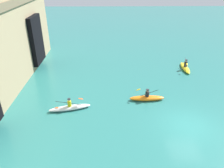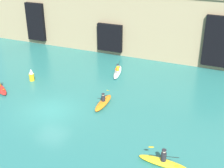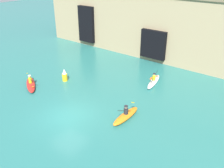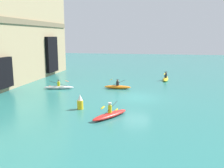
{
  "view_description": "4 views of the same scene",
  "coord_description": "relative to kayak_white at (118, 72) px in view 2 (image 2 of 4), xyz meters",
  "views": [
    {
      "loc": [
        -12.8,
        5.97,
        10.25
      ],
      "look_at": [
        2.38,
        5.67,
        2.29
      ],
      "focal_mm": 35.0,
      "sensor_mm": 36.0,
      "label": 1
    },
    {
      "loc": [
        13.44,
        -18.53,
        13.16
      ],
      "look_at": [
        3.74,
        4.22,
        1.26
      ],
      "focal_mm": 50.0,
      "sensor_mm": 36.0,
      "label": 2
    },
    {
      "loc": [
        12.56,
        -10.47,
        10.58
      ],
      "look_at": [
        1.05,
        4.16,
        1.47
      ],
      "focal_mm": 40.0,
      "sensor_mm": 36.0,
      "label": 3
    },
    {
      "loc": [
        -24.01,
        -2.12,
        5.98
      ],
      "look_at": [
        1.13,
        2.72,
        1.03
      ],
      "focal_mm": 40.0,
      "sensor_mm": 36.0,
      "label": 4
    }
  ],
  "objects": [
    {
      "name": "kayak_orange",
      "position": [
        1.37,
        -6.59,
        0.02
      ],
      "size": [
        0.78,
        3.08,
        1.14
      ],
      "rotation": [
        0.0,
        0.0,
        4.74
      ],
      "color": "orange",
      "rests_on": "ground"
    },
    {
      "name": "marker_buoy",
      "position": [
        -7.21,
        -4.91,
        0.36
      ],
      "size": [
        0.5,
        0.5,
        1.25
      ],
      "color": "yellow",
      "rests_on": "ground"
    },
    {
      "name": "kayak_white",
      "position": [
        0.0,
        0.0,
        0.0
      ],
      "size": [
        1.41,
        3.46,
        1.04
      ],
      "rotation": [
        0.0,
        0.0,
        4.94
      ],
      "color": "white",
      "rests_on": "ground"
    },
    {
      "name": "ground_plane",
      "position": [
        -2.27,
        -9.15,
        -0.22
      ],
      "size": [
        120.0,
        120.0,
        0.0
      ],
      "primitive_type": "plane",
      "color": "#28706B"
    },
    {
      "name": "kayak_yellow",
      "position": [
        8.04,
        -12.12,
        0.02
      ],
      "size": [
        3.26,
        0.87,
        1.18
      ],
      "rotation": [
        0.0,
        0.0,
        6.23
      ],
      "color": "yellow",
      "rests_on": "ground"
    }
  ]
}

